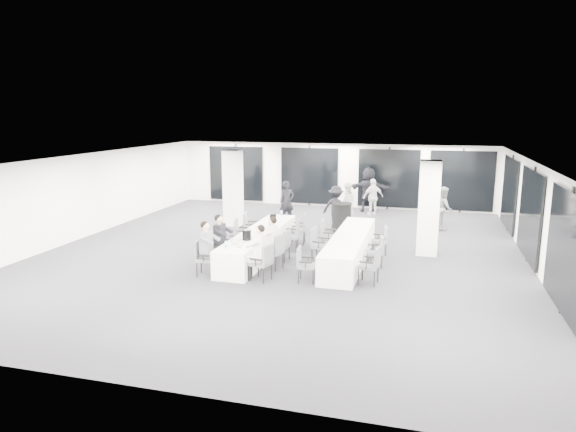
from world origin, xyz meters
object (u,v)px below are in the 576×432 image
(cocktail_table, at_px, (342,217))
(chair_main_left_mid, at_px, (229,240))
(standing_guest_c, at_px, (336,205))
(chair_main_left_second, at_px, (217,247))
(chair_side_left_far, at_px, (327,233))
(chair_side_right_mid, at_px, (377,249))
(standing_guest_f, at_px, (369,187))
(chair_main_right_second, at_px, (275,249))
(standing_guest_b, at_px, (347,200))
(standing_guest_a, at_px, (287,199))
(chair_main_right_fourth, at_px, (293,234))
(ice_bucket_near, at_px, (247,235))
(chair_side_right_near, at_px, (372,263))
(chair_main_right_far, at_px, (301,227))
(ice_bucket_far, at_px, (273,217))
(standing_guest_g, at_px, (229,189))
(standing_guest_h, at_px, (443,205))
(chair_main_left_far, at_px, (250,225))
(chair_side_right_far, at_px, (382,239))
(chair_main_left_near, at_px, (203,256))
(banquet_table_main, at_px, (259,243))
(chair_side_left_mid, at_px, (318,243))
(chair_side_left_near, at_px, (304,262))
(chair_main_right_mid, at_px, (283,243))
(standing_guest_e, at_px, (435,197))
(banquet_table_side, at_px, (350,248))
(standing_guest_d, at_px, (373,195))
(chair_main_right_near, at_px, (263,260))

(cocktail_table, relative_size, chair_main_left_mid, 1.18)
(standing_guest_c, bearing_deg, chair_main_left_mid, 71.43)
(chair_main_left_second, height_order, chair_side_left_far, chair_side_left_far)
(chair_side_right_mid, bearing_deg, standing_guest_f, -4.54)
(cocktail_table, relative_size, chair_main_left_second, 1.13)
(chair_main_right_second, bearing_deg, standing_guest_b, 5.30)
(chair_side_right_mid, height_order, standing_guest_a, standing_guest_a)
(chair_main_right_fourth, xyz_separation_m, ice_bucket_near, (-0.82, -1.84, 0.34))
(chair_side_right_near, bearing_deg, chair_main_right_far, 45.08)
(ice_bucket_far, bearing_deg, chair_side_right_near, -41.61)
(standing_guest_g, bearing_deg, chair_main_left_second, -18.53)
(chair_main_right_far, relative_size, standing_guest_h, 0.55)
(chair_main_left_far, distance_m, chair_side_right_mid, 4.62)
(chair_side_left_far, height_order, standing_guest_a, standing_guest_a)
(chair_side_right_far, relative_size, standing_guest_b, 0.49)
(chair_main_left_near, bearing_deg, ice_bucket_near, 132.80)
(cocktail_table, bearing_deg, standing_guest_h, 21.59)
(chair_side_right_near, distance_m, standing_guest_h, 6.98)
(banquet_table_main, xyz_separation_m, chair_main_left_near, (-0.83, -2.12, 0.15))
(banquet_table_main, distance_m, chair_main_left_mid, 0.89)
(cocktail_table, relative_size, standing_guest_c, 0.58)
(standing_guest_b, bearing_deg, chair_main_right_far, 62.76)
(chair_main_left_far, relative_size, chair_side_left_mid, 0.99)
(banquet_table_main, xyz_separation_m, chair_main_right_fourth, (0.83, 0.75, 0.18))
(chair_main_left_near, relative_size, chair_side_left_near, 1.05)
(standing_guest_a, bearing_deg, standing_guest_f, 13.26)
(chair_main_left_far, bearing_deg, chair_side_left_near, 27.93)
(chair_main_left_far, distance_m, chair_side_right_near, 5.35)
(chair_main_right_mid, relative_size, ice_bucket_far, 3.68)
(cocktail_table, bearing_deg, chair_main_right_far, -116.78)
(standing_guest_e, bearing_deg, standing_guest_f, 68.43)
(banquet_table_side, relative_size, standing_guest_a, 2.75)
(banquet_table_side, height_order, chair_main_left_near, chair_main_left_near)
(chair_main_left_second, bearing_deg, chair_main_left_mid, 172.55)
(chair_main_right_second, xyz_separation_m, standing_guest_e, (4.15, 7.18, 0.45))
(chair_main_right_second, xyz_separation_m, chair_main_right_far, (0.00, 2.82, 0.00))
(standing_guest_d, distance_m, standing_guest_g, 6.13)
(chair_side_left_mid, height_order, standing_guest_c, standing_guest_c)
(chair_side_left_mid, relative_size, standing_guest_b, 0.56)
(chair_main_right_far, xyz_separation_m, standing_guest_h, (4.45, 3.35, 0.33))
(chair_main_right_second, relative_size, standing_guest_a, 0.53)
(banquet_table_main, distance_m, cocktail_table, 4.13)
(banquet_table_main, bearing_deg, banquet_table_side, 4.49)
(standing_guest_d, bearing_deg, banquet_table_side, 58.94)
(chair_main_left_near, xyz_separation_m, chair_side_left_mid, (2.63, 1.99, 0.03))
(chair_side_right_far, xyz_separation_m, standing_guest_d, (-0.89, 5.97, 0.36))
(cocktail_table, relative_size, chair_main_right_mid, 1.15)
(chair_main_left_mid, xyz_separation_m, standing_guest_e, (5.80, 6.38, 0.50))
(chair_main_right_near, xyz_separation_m, standing_guest_d, (1.74, 9.20, 0.31))
(chair_main_right_second, distance_m, chair_side_left_mid, 1.38)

